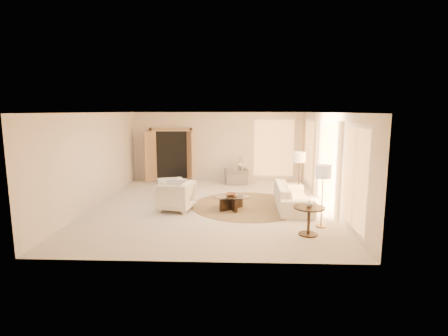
{
  "coord_description": "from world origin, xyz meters",
  "views": [
    {
      "loc": [
        0.8,
        -10.26,
        2.85
      ],
      "look_at": [
        0.4,
        0.4,
        1.1
      ],
      "focal_mm": 28.0,
      "sensor_mm": 36.0,
      "label": 1
    }
  ],
  "objects_px": {
    "side_table": "(240,174)",
    "armchair_right": "(176,194)",
    "armchair_left": "(171,189)",
    "sofa": "(293,196)",
    "end_vase": "(309,204)",
    "side_vase": "(240,165)",
    "floor_lamp_far": "(323,174)",
    "bowl": "(231,195)",
    "coffee_table": "(231,201)",
    "accent_chair": "(236,174)",
    "end_table": "(309,216)",
    "floor_lamp_near": "(299,159)"
  },
  "relations": [
    {
      "from": "side_table",
      "to": "floor_lamp_far",
      "type": "xyz_separation_m",
      "value": [
        1.96,
        -5.23,
        0.94
      ]
    },
    {
      "from": "floor_lamp_far",
      "to": "armchair_right",
      "type": "bearing_deg",
      "value": 161.06
    },
    {
      "from": "accent_chair",
      "to": "coffee_table",
      "type": "relative_size",
      "value": 0.67
    },
    {
      "from": "floor_lamp_far",
      "to": "end_vase",
      "type": "bearing_deg",
      "value": -125.78
    },
    {
      "from": "sofa",
      "to": "coffee_table",
      "type": "distance_m",
      "value": 1.84
    },
    {
      "from": "armchair_right",
      "to": "coffee_table",
      "type": "bearing_deg",
      "value": 105.95
    },
    {
      "from": "sofa",
      "to": "accent_chair",
      "type": "relative_size",
      "value": 2.69
    },
    {
      "from": "side_table",
      "to": "end_vase",
      "type": "relative_size",
      "value": 3.93
    },
    {
      "from": "armchair_left",
      "to": "bowl",
      "type": "relative_size",
      "value": 2.37
    },
    {
      "from": "floor_lamp_far",
      "to": "end_vase",
      "type": "height_order",
      "value": "floor_lamp_far"
    },
    {
      "from": "coffee_table",
      "to": "bowl",
      "type": "relative_size",
      "value": 3.99
    },
    {
      "from": "side_table",
      "to": "floor_lamp_near",
      "type": "bearing_deg",
      "value": -54.37
    },
    {
      "from": "armchair_right",
      "to": "side_table",
      "type": "distance_m",
      "value": 4.34
    },
    {
      "from": "side_table",
      "to": "armchair_right",
      "type": "bearing_deg",
      "value": -115.88
    },
    {
      "from": "end_vase",
      "to": "sofa",
      "type": "bearing_deg",
      "value": 90.14
    },
    {
      "from": "end_table",
      "to": "side_table",
      "type": "bearing_deg",
      "value": 104.69
    },
    {
      "from": "armchair_left",
      "to": "side_table",
      "type": "xyz_separation_m",
      "value": [
        2.21,
        2.91,
        -0.01
      ]
    },
    {
      "from": "accent_chair",
      "to": "end_vase",
      "type": "height_order",
      "value": "end_vase"
    },
    {
      "from": "sofa",
      "to": "side_vase",
      "type": "xyz_separation_m",
      "value": [
        -1.52,
        3.54,
        0.4
      ]
    },
    {
      "from": "armchair_left",
      "to": "bowl",
      "type": "height_order",
      "value": "armchair_left"
    },
    {
      "from": "bowl",
      "to": "armchair_left",
      "type": "bearing_deg",
      "value": 155.12
    },
    {
      "from": "end_vase",
      "to": "floor_lamp_near",
      "type": "bearing_deg",
      "value": 84.32
    },
    {
      "from": "coffee_table",
      "to": "side_table",
      "type": "height_order",
      "value": "side_table"
    },
    {
      "from": "side_table",
      "to": "end_vase",
      "type": "bearing_deg",
      "value": -75.31
    },
    {
      "from": "armchair_right",
      "to": "side_table",
      "type": "bearing_deg",
      "value": 166.21
    },
    {
      "from": "bowl",
      "to": "floor_lamp_near",
      "type": "bearing_deg",
      "value": 29.5
    },
    {
      "from": "coffee_table",
      "to": "side_table",
      "type": "distance_m",
      "value": 3.81
    },
    {
      "from": "armchair_right",
      "to": "side_vase",
      "type": "height_order",
      "value": "armchair_right"
    },
    {
      "from": "armchair_left",
      "to": "end_table",
      "type": "distance_m",
      "value": 4.75
    },
    {
      "from": "side_table",
      "to": "side_vase",
      "type": "height_order",
      "value": "side_vase"
    },
    {
      "from": "end_vase",
      "to": "floor_lamp_far",
      "type": "bearing_deg",
      "value": 54.22
    },
    {
      "from": "accent_chair",
      "to": "end_table",
      "type": "bearing_deg",
      "value": 98.7
    },
    {
      "from": "sofa",
      "to": "end_vase",
      "type": "height_order",
      "value": "end_vase"
    },
    {
      "from": "armchair_right",
      "to": "floor_lamp_far",
      "type": "bearing_deg",
      "value": 83.15
    },
    {
      "from": "armchair_left",
      "to": "side_table",
      "type": "distance_m",
      "value": 3.66
    },
    {
      "from": "armchair_right",
      "to": "floor_lamp_near",
      "type": "relative_size",
      "value": 0.6
    },
    {
      "from": "side_vase",
      "to": "end_table",
      "type": "bearing_deg",
      "value": -75.31
    },
    {
      "from": "bowl",
      "to": "side_vase",
      "type": "bearing_deg",
      "value": 85.58
    },
    {
      "from": "armchair_left",
      "to": "end_table",
      "type": "relative_size",
      "value": 1.12
    },
    {
      "from": "armchair_left",
      "to": "accent_chair",
      "type": "height_order",
      "value": "armchair_left"
    },
    {
      "from": "sofa",
      "to": "armchair_right",
      "type": "distance_m",
      "value": 3.44
    },
    {
      "from": "armchair_left",
      "to": "armchair_right",
      "type": "bearing_deg",
      "value": -2.14
    },
    {
      "from": "armchair_right",
      "to": "floor_lamp_far",
      "type": "distance_m",
      "value": 4.17
    },
    {
      "from": "accent_chair",
      "to": "floor_lamp_far",
      "type": "height_order",
      "value": "floor_lamp_far"
    },
    {
      "from": "armchair_left",
      "to": "floor_lamp_far",
      "type": "bearing_deg",
      "value": 41.08
    },
    {
      "from": "sofa",
      "to": "end_vase",
      "type": "distance_m",
      "value": 2.33
    },
    {
      "from": "floor_lamp_near",
      "to": "sofa",
      "type": "bearing_deg",
      "value": -109.06
    },
    {
      "from": "accent_chair",
      "to": "end_table",
      "type": "xyz_separation_m",
      "value": [
        1.69,
        -5.7,
        0.07
      ]
    },
    {
      "from": "armchair_left",
      "to": "end_table",
      "type": "xyz_separation_m",
      "value": [
        3.74,
        -2.92,
        0.06
      ]
    },
    {
      "from": "accent_chair",
      "to": "end_vase",
      "type": "xyz_separation_m",
      "value": [
        1.69,
        -5.7,
        0.36
      ]
    }
  ]
}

